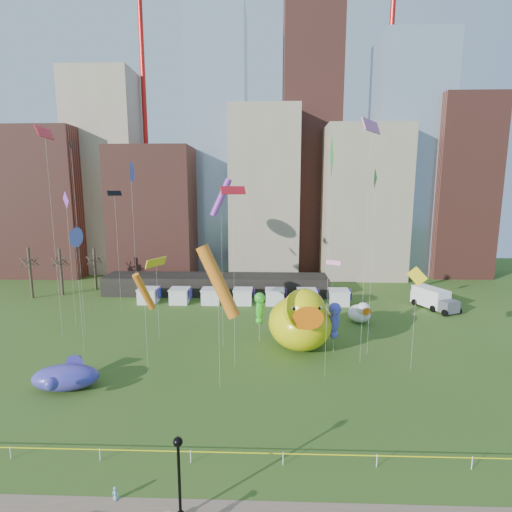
{
  "coord_description": "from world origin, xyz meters",
  "views": [
    {
      "loc": [
        4.99,
        -22.33,
        17.49
      ],
      "look_at": [
        3.92,
        10.14,
        12.0
      ],
      "focal_mm": 27.0,
      "sensor_mm": 36.0,
      "label": 1
    }
  ],
  "objects_px": {
    "seahorse_purple": "(335,318)",
    "toddler": "(115,493)",
    "small_duck": "(360,313)",
    "seahorse_green": "(259,306)",
    "box_truck": "(433,298)",
    "big_duck": "(301,320)",
    "whale_inflatable": "(67,376)",
    "lamppost": "(179,468)"
  },
  "relations": [
    {
      "from": "big_duck",
      "to": "seahorse_green",
      "type": "distance_m",
      "value": 5.22
    },
    {
      "from": "seahorse_green",
      "to": "toddler",
      "type": "distance_m",
      "value": 25.4
    },
    {
      "from": "big_duck",
      "to": "lamppost",
      "type": "distance_m",
      "value": 24.24
    },
    {
      "from": "small_duck",
      "to": "whale_inflatable",
      "type": "height_order",
      "value": "small_duck"
    },
    {
      "from": "big_duck",
      "to": "seahorse_green",
      "type": "xyz_separation_m",
      "value": [
        -4.65,
        2.2,
        0.93
      ]
    },
    {
      "from": "small_duck",
      "to": "seahorse_purple",
      "type": "height_order",
      "value": "seahorse_purple"
    },
    {
      "from": "seahorse_purple",
      "to": "toddler",
      "type": "xyz_separation_m",
      "value": [
        -15.86,
        -20.97,
        -3.58
      ]
    },
    {
      "from": "lamppost",
      "to": "toddler",
      "type": "distance_m",
      "value": 4.87
    },
    {
      "from": "seahorse_purple",
      "to": "box_truck",
      "type": "distance_m",
      "value": 24.42
    },
    {
      "from": "lamppost",
      "to": "whale_inflatable",
      "type": "bearing_deg",
      "value": 134.63
    },
    {
      "from": "toddler",
      "to": "seahorse_green",
      "type": "bearing_deg",
      "value": 84.52
    },
    {
      "from": "seahorse_green",
      "to": "lamppost",
      "type": "relative_size",
      "value": 1.21
    },
    {
      "from": "seahorse_green",
      "to": "box_truck",
      "type": "bearing_deg",
      "value": 16.58
    },
    {
      "from": "big_duck",
      "to": "small_duck",
      "type": "bearing_deg",
      "value": 42.75
    },
    {
      "from": "seahorse_purple",
      "to": "small_duck",
      "type": "bearing_deg",
      "value": 65.5
    },
    {
      "from": "big_duck",
      "to": "whale_inflatable",
      "type": "bearing_deg",
      "value": -160.67
    },
    {
      "from": "seahorse_green",
      "to": "toddler",
      "type": "relative_size",
      "value": 7.25
    },
    {
      "from": "whale_inflatable",
      "to": "box_truck",
      "type": "height_order",
      "value": "box_truck"
    },
    {
      "from": "small_duck",
      "to": "lamppost",
      "type": "xyz_separation_m",
      "value": [
        -17.04,
        -31.98,
        1.61
      ]
    },
    {
      "from": "whale_inflatable",
      "to": "small_duck",
      "type": "bearing_deg",
      "value": 23.74
    },
    {
      "from": "small_duck",
      "to": "seahorse_purple",
      "type": "bearing_deg",
      "value": -130.57
    },
    {
      "from": "whale_inflatable",
      "to": "seahorse_purple",
      "type": "bearing_deg",
      "value": 11.14
    },
    {
      "from": "whale_inflatable",
      "to": "seahorse_green",
      "type": "bearing_deg",
      "value": 26.4
    },
    {
      "from": "whale_inflatable",
      "to": "box_truck",
      "type": "bearing_deg",
      "value": 22.94
    },
    {
      "from": "whale_inflatable",
      "to": "toddler",
      "type": "distance_m",
      "value": 15.6
    },
    {
      "from": "big_duck",
      "to": "whale_inflatable",
      "type": "relative_size",
      "value": 1.33
    },
    {
      "from": "big_duck",
      "to": "small_duck",
      "type": "height_order",
      "value": "big_duck"
    },
    {
      "from": "small_duck",
      "to": "toddler",
      "type": "distance_m",
      "value": 37.4
    },
    {
      "from": "small_duck",
      "to": "seahorse_green",
      "type": "xyz_separation_m",
      "value": [
        -13.38,
        -7.01,
        2.98
      ]
    },
    {
      "from": "big_duck",
      "to": "whale_inflatable",
      "type": "distance_m",
      "value": 23.66
    },
    {
      "from": "seahorse_green",
      "to": "seahorse_purple",
      "type": "height_order",
      "value": "seahorse_green"
    },
    {
      "from": "big_duck",
      "to": "lamppost",
      "type": "bearing_deg",
      "value": -113.81
    },
    {
      "from": "big_duck",
      "to": "toddler",
      "type": "height_order",
      "value": "big_duck"
    },
    {
      "from": "big_duck",
      "to": "toddler",
      "type": "xyz_separation_m",
      "value": [
        -12.3,
        -21.69,
        -3.01
      ]
    },
    {
      "from": "seahorse_purple",
      "to": "toddler",
      "type": "distance_m",
      "value": 26.53
    },
    {
      "from": "seahorse_green",
      "to": "seahorse_purple",
      "type": "xyz_separation_m",
      "value": [
        8.21,
        -2.92,
        -0.36
      ]
    },
    {
      "from": "whale_inflatable",
      "to": "lamppost",
      "type": "height_order",
      "value": "lamppost"
    },
    {
      "from": "box_truck",
      "to": "lamppost",
      "type": "bearing_deg",
      "value": -150.23
    },
    {
      "from": "seahorse_green",
      "to": "seahorse_purple",
      "type": "bearing_deg",
      "value": -31.07
    },
    {
      "from": "seahorse_purple",
      "to": "box_truck",
      "type": "relative_size",
      "value": 0.76
    },
    {
      "from": "big_duck",
      "to": "seahorse_purple",
      "type": "height_order",
      "value": "big_duck"
    },
    {
      "from": "seahorse_green",
      "to": "lamppost",
      "type": "xyz_separation_m",
      "value": [
        -3.65,
        -24.97,
        -1.36
      ]
    }
  ]
}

